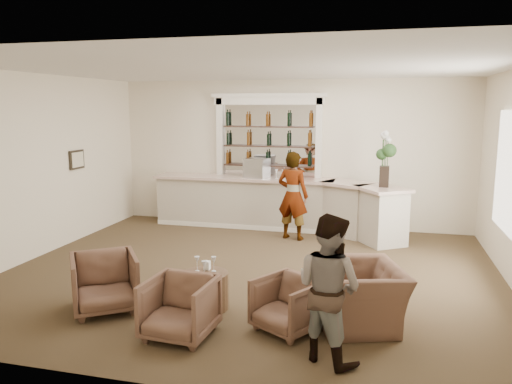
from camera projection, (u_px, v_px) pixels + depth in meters
ground at (251, 273)px, 8.25m from camera, size 8.00×8.00×0.00m
room_shell at (270, 129)px, 8.48m from camera, size 8.04×7.02×3.32m
bar_counter at (279, 204)px, 11.05m from camera, size 5.72×1.80×1.14m
back_bar_alcove at (268, 137)px, 11.28m from camera, size 2.64×0.25×3.00m
cocktail_table at (205, 290)px, 6.76m from camera, size 0.64×0.64×0.50m
sommelier at (293, 196)px, 10.21m from camera, size 0.75×0.59×1.82m
guest at (329, 288)px, 5.31m from camera, size 0.99×0.93×1.62m
armchair_left at (105, 283)px, 6.67m from camera, size 1.17×1.18×0.78m
armchair_center at (180, 308)px, 5.91m from camera, size 0.82×0.84×0.72m
armchair_right at (288, 305)px, 6.07m from camera, size 0.98×0.99×0.66m
armchair_far at (360, 295)px, 6.27m from camera, size 1.33×1.42×0.75m
espresso_machine at (257, 168)px, 11.13m from camera, size 0.57×0.51×0.43m
flower_vase at (385, 156)px, 9.77m from camera, size 0.29×0.29×1.10m
wine_glass_bar_left at (283, 174)px, 10.92m from camera, size 0.07×0.07×0.21m
wine_glass_bar_right at (276, 174)px, 10.99m from camera, size 0.07×0.07×0.21m
wine_glass_tbl_a at (197, 264)px, 6.76m from camera, size 0.07×0.07×0.21m
wine_glass_tbl_b at (214, 264)px, 6.75m from camera, size 0.07×0.07×0.21m
wine_glass_tbl_c at (204, 269)px, 6.57m from camera, size 0.07×0.07×0.21m
napkin_holder at (207, 265)px, 6.85m from camera, size 0.08×0.08×0.12m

